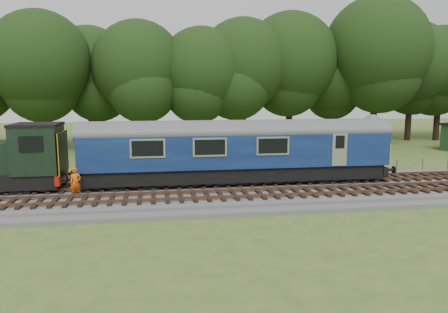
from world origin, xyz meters
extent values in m
plane|color=#3F5F23|center=(0.00, 0.00, 0.00)|extent=(120.00, 120.00, 0.00)
cube|color=#4C4C4F|center=(0.00, 0.00, 0.17)|extent=(70.00, 7.00, 0.35)
cube|color=brown|center=(0.00, 0.68, 0.49)|extent=(66.50, 0.07, 0.14)
cube|color=brown|center=(0.00, 2.12, 0.49)|extent=(66.50, 0.07, 0.14)
cube|color=brown|center=(0.00, -2.32, 0.49)|extent=(66.50, 0.07, 0.14)
cube|color=brown|center=(0.00, -0.88, 0.49)|extent=(66.50, 0.07, 0.14)
cube|color=black|center=(-4.17, 1.40, 1.06)|extent=(17.46, 2.52, 0.85)
cube|color=#0E184C|center=(-4.17, 1.40, 2.48)|extent=(18.00, 2.80, 2.05)
cube|color=yellow|center=(4.85, 1.40, 2.11)|extent=(0.06, 2.74, 1.30)
cube|color=black|center=(1.83, 1.40, 0.86)|extent=(2.60, 2.00, 0.55)
cube|color=black|center=(-10.17, 1.40, 0.86)|extent=(2.60, 2.00, 0.55)
cube|color=black|center=(-15.37, 1.40, 2.66)|extent=(2.40, 2.55, 2.60)
cube|color=#98170B|center=(-14.19, 1.40, 1.06)|extent=(0.25, 2.60, 0.55)
cube|color=yellow|center=(-14.05, 1.40, 2.46)|extent=(0.06, 2.55, 2.30)
imported|color=#EC570C|center=(-13.08, -0.71, 1.14)|extent=(0.68, 0.59, 1.58)
camera|label=1|loc=(-8.93, -23.78, 5.89)|focal=35.00mm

